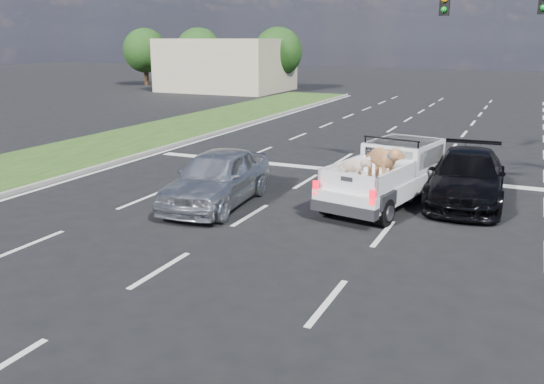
% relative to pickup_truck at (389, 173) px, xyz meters
% --- Properties ---
extents(ground, '(160.00, 160.00, 0.00)m').
position_rel_pickup_truck_xyz_m(ground, '(-1.22, -6.61, -0.86)').
color(ground, black).
rests_on(ground, ground).
extents(road_markings, '(17.75, 60.00, 0.01)m').
position_rel_pickup_truck_xyz_m(road_markings, '(-1.22, -0.05, -0.86)').
color(road_markings, silver).
rests_on(road_markings, ground).
extents(grass_median_left, '(5.00, 60.00, 0.10)m').
position_rel_pickup_truck_xyz_m(grass_median_left, '(-12.72, -0.61, -0.81)').
color(grass_median_left, '#214415').
rests_on(grass_median_left, ground).
extents(curb_left, '(0.15, 60.00, 0.14)m').
position_rel_pickup_truck_xyz_m(curb_left, '(-10.27, -0.61, -0.79)').
color(curb_left, gray).
rests_on(curb_left, ground).
extents(building_left, '(10.00, 8.00, 4.40)m').
position_rel_pickup_truck_xyz_m(building_left, '(-21.22, 29.39, 1.34)').
color(building_left, '#B8AB8C').
rests_on(building_left, ground).
extents(tree_far_a, '(4.20, 4.20, 5.40)m').
position_rel_pickup_truck_xyz_m(tree_far_a, '(-31.22, 31.39, 2.42)').
color(tree_far_a, '#332114').
rests_on(tree_far_a, ground).
extents(tree_far_b, '(4.20, 4.20, 5.40)m').
position_rel_pickup_truck_xyz_m(tree_far_b, '(-25.22, 31.39, 2.42)').
color(tree_far_b, '#332114').
rests_on(tree_far_b, ground).
extents(tree_far_c, '(4.20, 4.20, 5.40)m').
position_rel_pickup_truck_xyz_m(tree_far_c, '(-17.22, 31.39, 2.42)').
color(tree_far_c, '#332114').
rests_on(tree_far_c, ground).
extents(pickup_truck, '(2.66, 5.11, 1.82)m').
position_rel_pickup_truck_xyz_m(pickup_truck, '(0.00, 0.00, 0.00)').
color(pickup_truck, black).
rests_on(pickup_truck, ground).
extents(silver_sedan, '(2.20, 4.64, 1.53)m').
position_rel_pickup_truck_xyz_m(silver_sedan, '(-4.25, -2.07, -0.10)').
color(silver_sedan, silver).
rests_on(silver_sedan, ground).
extents(black_coupe, '(2.23, 4.97, 1.42)m').
position_rel_pickup_truck_xyz_m(black_coupe, '(1.94, 1.09, -0.15)').
color(black_coupe, black).
rests_on(black_coupe, ground).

